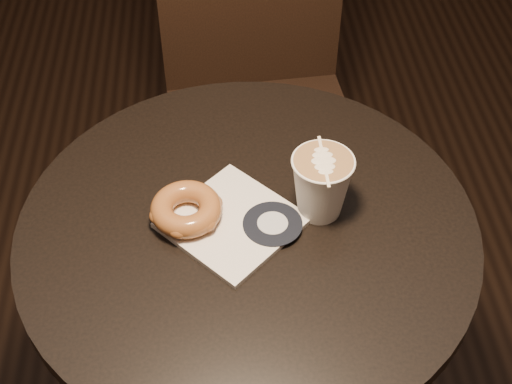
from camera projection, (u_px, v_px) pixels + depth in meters
cafe_table at (249, 300)px, 1.22m from camera, size 0.70×0.70×0.75m
chair at (257, 67)px, 1.62m from camera, size 0.45×0.45×1.05m
pastry_bag at (232, 222)px, 1.07m from camera, size 0.25×0.25×0.01m
doughnut at (186, 209)px, 1.06m from camera, size 0.11×0.11×0.03m
latte_cup at (321, 186)px, 1.06m from camera, size 0.09×0.09×0.10m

